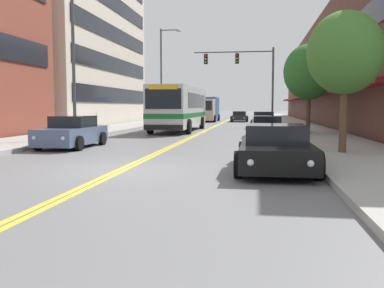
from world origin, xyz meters
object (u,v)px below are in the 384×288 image
at_px(street_lamp_left_far, 164,70).
at_px(street_tree_right_mid, 309,72).
at_px(car_black_parked_right_foreground, 276,149).
at_px(street_lamp_left_near, 77,44).
at_px(car_dark_grey_parked_right_far, 267,127).
at_px(traffic_signal_mast, 246,70).
at_px(car_slate_blue_parked_left_far, 72,133).
at_px(car_white_parked_right_end, 263,119).
at_px(car_charcoal_moving_lead, 240,117).
at_px(box_truck, 207,109).
at_px(street_tree_right_near, 345,53).
at_px(car_beige_parked_right_mid, 264,121).
at_px(city_bus, 180,107).
at_px(car_red_parked_left_mid, 175,118).

relative_size(street_lamp_left_far, street_tree_right_mid, 1.67).
bearing_deg(car_black_parked_right_foreground, street_lamp_left_near, 139.04).
bearing_deg(street_lamp_left_far, car_dark_grey_parked_right_far, -56.26).
relative_size(car_dark_grey_parked_right_far, traffic_signal_mast, 0.67).
bearing_deg(car_slate_blue_parked_left_far, car_dark_grey_parked_right_far, 43.23).
bearing_deg(car_white_parked_right_end, car_charcoal_moving_lead, 106.78).
bearing_deg(box_truck, street_lamp_left_far, -104.33).
height_order(car_slate_blue_parked_left_far, traffic_signal_mast, traffic_signal_mast).
height_order(traffic_signal_mast, street_tree_right_mid, traffic_signal_mast).
bearing_deg(street_lamp_left_near, car_black_parked_right_foreground, -40.96).
relative_size(car_charcoal_moving_lead, traffic_signal_mast, 0.60).
bearing_deg(street_tree_right_near, car_beige_parked_right_mid, 97.21).
bearing_deg(street_lamp_left_far, car_beige_parked_right_mid, -25.67).
height_order(city_bus, car_slate_blue_parked_left_far, city_bus).
height_order(car_black_parked_right_foreground, car_white_parked_right_end, car_black_parked_right_foreground).
distance_m(city_bus, car_dark_grey_parked_right_far, 8.43).
bearing_deg(car_beige_parked_right_mid, city_bus, -145.70).
distance_m(car_dark_grey_parked_right_far, car_white_parked_right_end, 16.63).
height_order(car_beige_parked_right_mid, box_truck, box_truck).
relative_size(car_charcoal_moving_lead, box_truck, 0.60).
distance_m(traffic_signal_mast, street_lamp_left_near, 20.73).
bearing_deg(car_beige_parked_right_mid, car_black_parked_right_foreground, -90.02).
height_order(car_black_parked_right_foreground, car_charcoal_moving_lead, car_black_parked_right_foreground).
distance_m(car_black_parked_right_foreground, car_beige_parked_right_mid, 23.51).
relative_size(car_beige_parked_right_mid, car_charcoal_moving_lead, 1.00).
relative_size(box_truck, street_lamp_left_near, 0.86).
relative_size(car_dark_grey_parked_right_far, box_truck, 0.67).
xyz_separation_m(car_slate_blue_parked_left_far, car_beige_parked_right_mid, (8.66, 17.90, 0.00)).
distance_m(car_slate_blue_parked_left_far, car_white_parked_right_end, 26.31).
relative_size(car_red_parked_left_mid, car_white_parked_right_end, 0.94).
distance_m(box_truck, street_lamp_left_far, 12.19).
distance_m(box_truck, street_lamp_left_near, 31.39).
height_order(car_red_parked_left_mid, car_black_parked_right_foreground, car_red_parked_left_mid).
bearing_deg(city_bus, car_beige_parked_right_mid, 34.30).
distance_m(car_black_parked_right_foreground, car_charcoal_moving_lead, 39.31).
relative_size(city_bus, car_red_parked_left_mid, 2.70).
distance_m(car_beige_parked_right_mid, street_lamp_left_far, 11.46).
bearing_deg(street_lamp_left_far, car_slate_blue_parked_left_far, -88.04).
xyz_separation_m(street_lamp_left_far, street_tree_right_near, (11.94, -24.38, -1.64)).
bearing_deg(car_red_parked_left_mid, street_lamp_left_far, -106.64).
relative_size(car_black_parked_right_foreground, street_lamp_left_near, 0.58).
distance_m(car_slate_blue_parked_left_far, street_lamp_left_near, 5.06).
relative_size(car_red_parked_left_mid, street_lamp_left_near, 0.50).
relative_size(car_black_parked_right_foreground, street_lamp_left_far, 0.53).
relative_size(city_bus, car_white_parked_right_end, 2.53).
height_order(car_slate_blue_parked_left_far, car_beige_parked_right_mid, car_slate_blue_parked_left_far).
relative_size(box_truck, street_tree_right_mid, 1.33).
distance_m(car_slate_blue_parked_left_far, street_lamp_left_far, 22.92).
xyz_separation_m(car_black_parked_right_foreground, street_lamp_left_far, (-9.42, 28.04, 4.72)).
distance_m(car_white_parked_right_end, street_tree_right_mid, 16.01).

